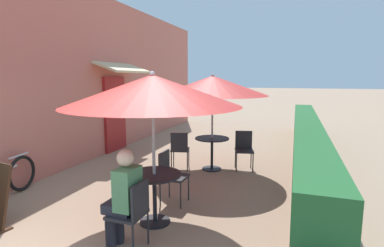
{
  "coord_description": "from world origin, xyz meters",
  "views": [
    {
      "loc": [
        2.43,
        -2.18,
        2.08
      ],
      "look_at": [
        0.15,
        4.43,
        1.0
      ],
      "focal_mm": 28.0,
      "sensor_mm": 36.0,
      "label": 1
    }
  ],
  "objects": [
    {
      "name": "planter_hedge",
      "position": [
        2.75,
        5.55,
        0.54
      ],
      "size": [
        0.6,
        10.29,
        1.01
      ],
      "color": "gray",
      "rests_on": "ground_plane"
    },
    {
      "name": "patio_umbrella_near",
      "position": [
        0.6,
        1.49,
        1.9
      ],
      "size": [
        2.43,
        2.43,
        2.16
      ],
      "color": "#B7B7BC",
      "rests_on": "ground_plane"
    },
    {
      "name": "patio_table_mid",
      "position": [
        0.7,
        4.21,
        0.53
      ],
      "size": [
        0.77,
        0.77,
        0.73
      ],
      "color": "black",
      "rests_on": "ground_plane"
    },
    {
      "name": "cafe_chair_near_left",
      "position": [
        0.67,
        0.77,
        0.52
      ],
      "size": [
        0.41,
        0.41,
        0.87
      ],
      "rotation": [
        0.0,
        0.0,
        7.84
      ],
      "color": "#232328",
      "rests_on": "ground_plane"
    },
    {
      "name": "patio_umbrella_mid",
      "position": [
        0.7,
        4.21,
        1.9
      ],
      "size": [
        2.43,
        2.43,
        2.16
      ],
      "color": "#B7B7BC",
      "rests_on": "ground_plane"
    },
    {
      "name": "cafe_chair_mid_left",
      "position": [
        1.39,
        4.47,
        0.52
      ],
      "size": [
        0.49,
        0.49,
        0.87
      ],
      "rotation": [
        0.0,
        0.0,
        3.4
      ],
      "color": "#232328",
      "rests_on": "ground_plane"
    },
    {
      "name": "patio_table_near",
      "position": [
        0.6,
        1.49,
        0.53
      ],
      "size": [
        0.77,
        0.77,
        0.73
      ],
      "color": "black",
      "rests_on": "ground_plane"
    },
    {
      "name": "cafe_chair_mid_right",
      "position": [
        0.02,
        3.96,
        0.52
      ],
      "size": [
        0.49,
        0.49,
        0.87
      ],
      "rotation": [
        0.0,
        0.0,
        6.54
      ],
      "color": "#232328",
      "rests_on": "ground_plane"
    },
    {
      "name": "seated_patron_near_left",
      "position": [
        0.55,
        0.77,
        0.69
      ],
      "size": [
        0.4,
        0.34,
        1.25
      ],
      "rotation": [
        0.0,
        0.0,
        7.84
      ],
      "color": "#23232D",
      "rests_on": "ground_plane"
    },
    {
      "name": "cafe_facade_wall",
      "position": [
        -2.54,
        5.51,
        2.09
      ],
      "size": [
        0.98,
        11.29,
        4.2
      ],
      "color": "#C66B5B",
      "rests_on": "ground_plane"
    },
    {
      "name": "cafe_chair_near_right",
      "position": [
        0.53,
        2.22,
        0.52
      ],
      "size": [
        0.41,
        0.41,
        0.87
      ],
      "rotation": [
        0.0,
        0.0,
        10.98
      ],
      "color": "#232328",
      "rests_on": "ground_plane"
    }
  ]
}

